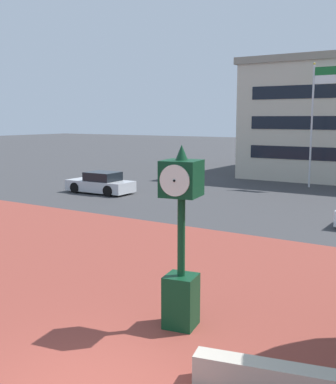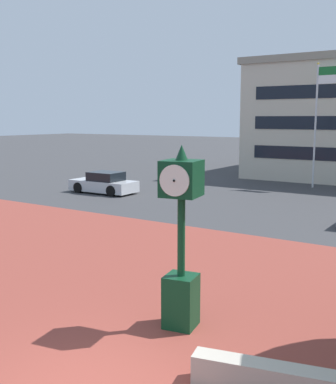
# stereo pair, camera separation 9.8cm
# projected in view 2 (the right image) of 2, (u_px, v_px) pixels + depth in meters

# --- Properties ---
(plaza_brick_paving) EXTENTS (44.00, 15.34, 0.01)m
(plaza_brick_paving) POSITION_uv_depth(u_px,v_px,m) (198.00, 315.00, 10.77)
(plaza_brick_paving) COLOR brown
(plaza_brick_paving) RESTS_ON ground
(planter_wall) EXTENTS (3.21, 1.12, 0.50)m
(planter_wall) POSITION_uv_depth(u_px,v_px,m) (290.00, 383.00, 7.58)
(planter_wall) COLOR #ADA393
(planter_wall) RESTS_ON ground
(street_clock) EXTENTS (0.87, 0.91, 3.90)m
(street_clock) POSITION_uv_depth(u_px,v_px,m) (181.00, 241.00, 9.94)
(street_clock) COLOR #0C381E
(street_clock) RESTS_ON ground
(car_street_mid) EXTENTS (4.11, 1.92, 1.28)m
(car_street_mid) POSITION_uv_depth(u_px,v_px,m) (104.00, 184.00, 28.53)
(car_street_mid) COLOR #B7BABF
(car_street_mid) RESTS_ON ground
(flagpole_primary) EXTENTS (1.90, 0.14, 7.90)m
(flagpole_primary) POSITION_uv_depth(u_px,v_px,m) (320.00, 112.00, 30.01)
(flagpole_primary) COLOR silver
(flagpole_primary) RESTS_ON ground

